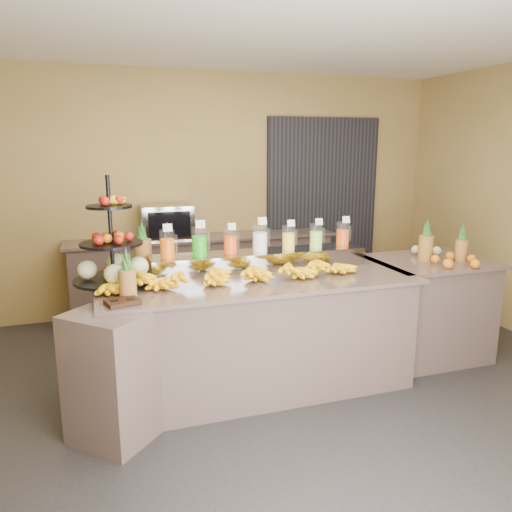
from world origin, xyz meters
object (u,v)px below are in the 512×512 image
oven_warmer (167,222)px  right_fruit_pile (449,255)px  pitcher_tray (260,260)px  fruit_stand (118,258)px  banana_heap (233,271)px  condiment_caddy (123,302)px

oven_warmer → right_fruit_pile: bearing=-41.1°
right_fruit_pile → oven_warmer: size_ratio=0.77×
right_fruit_pile → oven_warmer: bearing=137.7°
right_fruit_pile → oven_warmer: (-2.20, 2.00, 0.12)m
pitcher_tray → fruit_stand: size_ratio=2.25×
banana_heap → oven_warmer: 2.02m
pitcher_tray → banana_heap: size_ratio=0.90×
fruit_stand → right_fruit_pile: fruit_stand is taller
right_fruit_pile → pitcher_tray: bearing=168.7°
banana_heap → right_fruit_pile: (2.00, -0.00, -0.01)m
banana_heap → fruit_stand: 0.87m
fruit_stand → condiment_caddy: size_ratio=3.90×
fruit_stand → condiment_caddy: (-0.01, -0.50, -0.20)m
banana_heap → pitcher_tray: bearing=44.9°
banana_heap → condiment_caddy: banana_heap is taller
condiment_caddy → right_fruit_pile: bearing=6.3°
fruit_stand → condiment_caddy: fruit_stand is taller
banana_heap → oven_warmer: bearing=95.8°
pitcher_tray → fruit_stand: 1.19m
condiment_caddy → banana_heap: bearing=20.5°
pitcher_tray → oven_warmer: 1.76m
condiment_caddy → right_fruit_pile: (2.85, 0.32, 0.06)m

